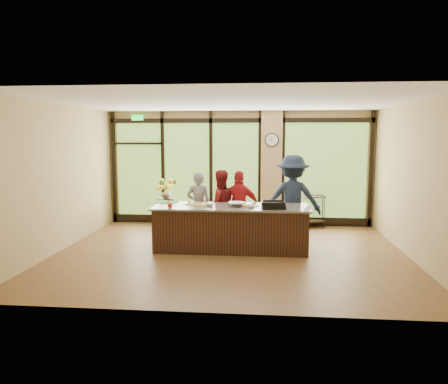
% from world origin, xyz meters
% --- Properties ---
extents(floor, '(7.00, 7.00, 0.00)m').
position_xyz_m(floor, '(0.00, 0.00, 0.00)').
color(floor, brown).
rests_on(floor, ground).
extents(ceiling, '(7.00, 7.00, 0.00)m').
position_xyz_m(ceiling, '(0.00, 0.00, 3.00)').
color(ceiling, silver).
rests_on(ceiling, back_wall).
extents(back_wall, '(7.00, 0.00, 7.00)m').
position_xyz_m(back_wall, '(0.00, 3.00, 1.50)').
color(back_wall, tan).
rests_on(back_wall, floor).
extents(left_wall, '(0.00, 6.00, 6.00)m').
position_xyz_m(left_wall, '(-3.50, 0.00, 1.50)').
color(left_wall, tan).
rests_on(left_wall, floor).
extents(right_wall, '(0.00, 6.00, 6.00)m').
position_xyz_m(right_wall, '(3.50, 0.00, 1.50)').
color(right_wall, tan).
rests_on(right_wall, floor).
extents(window_wall, '(6.90, 0.12, 3.00)m').
position_xyz_m(window_wall, '(0.16, 2.95, 1.39)').
color(window_wall, tan).
rests_on(window_wall, floor).
extents(island_base, '(3.10, 1.00, 0.88)m').
position_xyz_m(island_base, '(0.00, 0.30, 0.44)').
color(island_base, '#321B10').
rests_on(island_base, floor).
extents(countertop, '(3.20, 1.10, 0.04)m').
position_xyz_m(countertop, '(0.00, 0.30, 0.90)').
color(countertop, slate).
rests_on(countertop, island_base).
extents(wall_clock, '(0.36, 0.04, 0.36)m').
position_xyz_m(wall_clock, '(0.85, 2.87, 2.25)').
color(wall_clock, black).
rests_on(wall_clock, window_wall).
extents(cook_left, '(0.60, 0.42, 1.56)m').
position_xyz_m(cook_left, '(-0.81, 1.15, 0.78)').
color(cook_left, slate).
rests_on(cook_left, floor).
extents(cook_midleft, '(0.95, 0.86, 1.60)m').
position_xyz_m(cook_midleft, '(-0.31, 1.05, 0.80)').
color(cook_midleft, maroon).
rests_on(cook_midleft, floor).
extents(cook_midright, '(0.97, 0.50, 1.59)m').
position_xyz_m(cook_midright, '(0.13, 1.03, 0.79)').
color(cook_midright, '#AA1A1F').
rests_on(cook_midright, floor).
extents(cook_right, '(1.28, 0.77, 1.94)m').
position_xyz_m(cook_right, '(1.30, 1.12, 0.97)').
color(cook_right, '#1B263B').
rests_on(cook_right, floor).
extents(roasting_pan, '(0.49, 0.40, 0.08)m').
position_xyz_m(roasting_pan, '(0.86, 0.05, 0.96)').
color(roasting_pan, black).
rests_on(roasting_pan, countertop).
extents(mixing_bowl, '(0.40, 0.40, 0.09)m').
position_xyz_m(mixing_bowl, '(0.11, 0.27, 0.96)').
color(mixing_bowl, silver).
rests_on(mixing_bowl, countertop).
extents(cutting_board_left, '(0.49, 0.41, 0.01)m').
position_xyz_m(cutting_board_left, '(-1.44, 0.69, 0.93)').
color(cutting_board_left, green).
rests_on(cutting_board_left, countertop).
extents(cutting_board_center, '(0.50, 0.43, 0.01)m').
position_xyz_m(cutting_board_center, '(-0.73, 0.45, 0.93)').
color(cutting_board_center, gold).
rests_on(cutting_board_center, countertop).
extents(cutting_board_right, '(0.44, 0.39, 0.01)m').
position_xyz_m(cutting_board_right, '(0.36, 0.32, 0.93)').
color(cutting_board_right, gold).
rests_on(cutting_board_right, countertop).
extents(prep_bowl_near, '(0.21, 0.21, 0.05)m').
position_xyz_m(prep_bowl_near, '(-0.43, 0.22, 0.95)').
color(prep_bowl_near, silver).
rests_on(prep_bowl_near, countertop).
extents(prep_bowl_mid, '(0.17, 0.17, 0.04)m').
position_xyz_m(prep_bowl_mid, '(0.40, 0.08, 0.94)').
color(prep_bowl_mid, silver).
rests_on(prep_bowl_mid, countertop).
extents(prep_bowl_far, '(0.13, 0.13, 0.03)m').
position_xyz_m(prep_bowl_far, '(0.10, 0.77, 0.94)').
color(prep_bowl_far, silver).
rests_on(prep_bowl_far, countertop).
extents(red_ramekin, '(0.11, 0.11, 0.08)m').
position_xyz_m(red_ramekin, '(-1.20, -0.06, 0.96)').
color(red_ramekin, red).
rests_on(red_ramekin, countertop).
extents(flower_stand, '(0.46, 0.46, 0.79)m').
position_xyz_m(flower_stand, '(-1.78, 2.16, 0.40)').
color(flower_stand, '#321B10').
rests_on(flower_stand, floor).
extents(flower_vase, '(0.24, 0.24, 0.24)m').
position_xyz_m(flower_vase, '(-1.78, 2.16, 0.91)').
color(flower_vase, '#8B6E4C').
rests_on(flower_vase, flower_stand).
extents(bar_cart, '(0.75, 0.60, 0.90)m').
position_xyz_m(bar_cart, '(1.89, 2.72, 0.54)').
color(bar_cart, '#321B10').
rests_on(bar_cart, floor).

